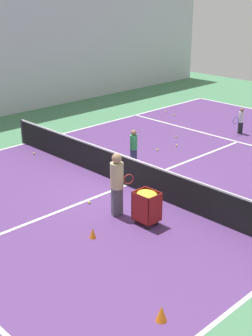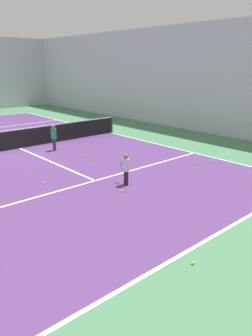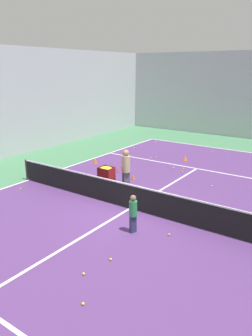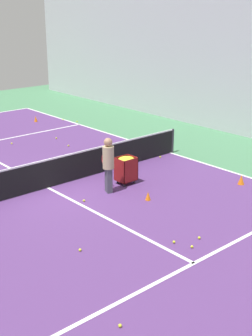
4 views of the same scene
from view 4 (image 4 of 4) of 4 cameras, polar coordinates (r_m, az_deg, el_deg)
name	(u,v)px [view 4 (image 4 of 4)]	position (r m, az deg, el deg)	size (l,w,h in m)	color
ground_plane	(48,188)	(15.03, -9.49, -2.41)	(34.46, 34.46, 0.00)	#477F56
court_playing_area	(48,188)	(15.03, -9.49, -2.40)	(11.20, 22.10, 0.00)	#563370
line_sideline_left	(170,153)	(18.39, 5.43, 1.86)	(0.10, 22.10, 0.00)	white
line_service_far	(194,263)	(10.82, 8.27, -11.42)	(11.20, 0.10, 0.00)	white
line_centre_service	(48,188)	(15.03, -9.49, -2.39)	(0.10, 12.15, 0.00)	white
hall_enclosure_left	(242,65)	(21.00, 13.93, 12.11)	(0.15, 30.76, 6.11)	silver
tennis_net	(47,173)	(14.86, -9.59, -0.64)	(11.50, 0.10, 0.95)	#2D2D33
coach_at_net	(108,162)	(14.18, -2.18, 0.80)	(0.45, 0.71, 1.74)	#4C4C56
ball_cart	(126,165)	(14.98, 0.00, 0.37)	(0.60, 0.51, 0.90)	maroon
training_cone_0	(36,119)	(23.65, -10.95, 5.90)	(0.17, 0.17, 0.28)	orange
training_cone_2	(148,196)	(13.90, 2.70, -3.41)	(0.17, 0.17, 0.26)	orange
training_cone_3	(241,180)	(15.52, 13.87, -1.38)	(0.21, 0.21, 0.32)	orange
tennis_ball_0	(77,121)	(23.30, -6.00, 5.67)	(0.07, 0.07, 0.07)	yellow
tennis_ball_1	(12,143)	(20.01, -13.76, 2.93)	(0.07, 0.07, 0.07)	yellow
tennis_ball_5	(56,138)	(20.45, -8.49, 3.63)	(0.07, 0.07, 0.07)	yellow
tennis_ball_6	(192,247)	(11.42, 8.04, -9.48)	(0.07, 0.07, 0.07)	yellow
tennis_ball_8	(139,150)	(18.59, 1.61, 2.24)	(0.07, 0.07, 0.07)	yellow
tennis_ball_9	(199,238)	(11.85, 8.91, -8.40)	(0.07, 0.07, 0.07)	yellow
tennis_ball_15	(160,157)	(17.76, 4.20, 1.37)	(0.07, 0.07, 0.07)	yellow
tennis_ball_18	(80,250)	(11.23, -5.62, -9.91)	(0.07, 0.07, 0.07)	yellow
tennis_ball_20	(174,242)	(11.58, 5.87, -8.95)	(0.07, 0.07, 0.07)	yellow
tennis_ball_21	(120,326)	(8.88, -0.73, -18.66)	(0.07, 0.07, 0.07)	yellow
tennis_ball_28	(68,146)	(19.28, -7.03, 2.73)	(0.07, 0.07, 0.07)	yellow
tennis_ball_29	(84,201)	(13.86, -5.15, -3.97)	(0.07, 0.07, 0.07)	yellow
tennis_ball_31	(63,120)	(23.74, -7.68, 5.86)	(0.07, 0.07, 0.07)	yellow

